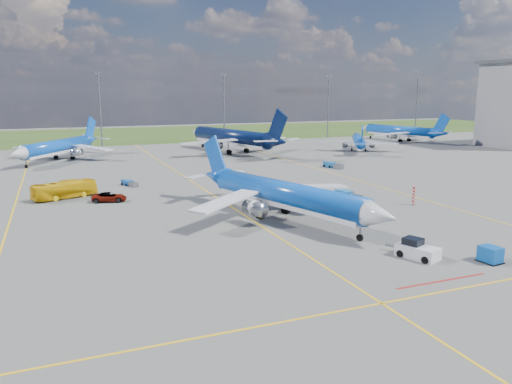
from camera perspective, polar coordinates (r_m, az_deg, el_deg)
name	(u,v)px	position (r m, az deg, el deg)	size (l,w,h in m)	color
ground	(279,238)	(58.99, 2.66, -5.23)	(400.00, 400.00, 0.00)	#5A5A57
grass_strip	(119,135)	(203.39, -15.36, 6.31)	(400.00, 80.00, 0.01)	#2D4719
taxiway_lines	(211,193)	(84.24, -5.11, -0.16)	(60.25, 160.00, 0.02)	yellow
floodlight_masts	(165,105)	(164.83, -10.38, 9.78)	(202.20, 0.50, 22.70)	slate
warning_post	(414,195)	(78.89, 17.58, -0.35)	(0.50, 0.50, 3.00)	red
bg_jet_nnw	(59,161)	(132.82, -21.61, 3.35)	(28.62, 37.56, 9.84)	blue
bg_jet_n	(231,152)	(140.37, -2.82, 4.54)	(35.92, 47.15, 12.35)	#07143A
bg_jet_ne	(358,150)	(148.09, 11.58, 4.68)	(23.41, 30.73, 8.05)	blue
bg_jet_ene	(399,141)	(179.42, 15.98, 5.63)	(28.55, 37.48, 9.82)	blue
main_airliner	(285,220)	(67.09, 3.38, -3.17)	(28.81, 37.82, 9.90)	blue
pushback_tug	(417,250)	(54.48, 17.89, -6.33)	(3.57, 5.93, 2.00)	silver
uld_container	(490,254)	(55.78, 25.20, -6.47)	(1.61, 2.02, 1.61)	#0B4A9E
apron_bus	(65,190)	(85.47, -21.04, 0.24)	(2.37, 10.13, 2.82)	yellow
service_car_a	(86,183)	(94.59, -18.81, 0.93)	(1.47, 3.65, 1.24)	#999999
service_car_b	(109,197)	(80.86, -16.43, -0.56)	(2.43, 5.28, 1.47)	#999999
service_car_c	(238,188)	(85.70, -2.07, 0.49)	(1.71, 4.21, 1.22)	#999999
baggage_tug_w	(348,195)	(80.99, 10.47, -0.37)	(1.97, 5.54, 1.22)	#1C62AB
baggage_tug_c	(129,183)	(93.61, -14.29, 0.98)	(2.66, 4.40, 0.96)	#1A4F9D
baggage_tug_e	(333,165)	(113.28, 8.75, 3.04)	(2.57, 5.53, 1.20)	#1A609F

